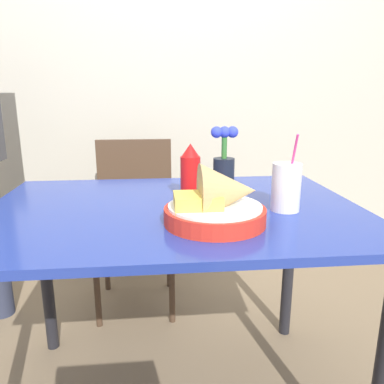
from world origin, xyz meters
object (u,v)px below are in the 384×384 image
ketchup_bottle (190,173)px  flower_vase (224,160)px  food_basket (219,203)px  chair_far_window (135,208)px  drink_cup (286,189)px

ketchup_bottle → flower_vase: bearing=54.6°
food_basket → chair_far_window: bearing=106.7°
chair_far_window → flower_vase: flower_vase is taller
ketchup_bottle → drink_cup: 0.32m
food_basket → ketchup_bottle: ketchup_bottle is taller
food_basket → drink_cup: bearing=24.5°
chair_far_window → flower_vase: size_ratio=3.79×
chair_far_window → food_basket: 1.04m
food_basket → flower_vase: bearing=78.2°
drink_cup → flower_vase: (-0.13, 0.37, 0.03)m
chair_far_window → drink_cup: size_ratio=3.65×
drink_cup → ketchup_bottle: bearing=152.3°
ketchup_bottle → flower_vase: 0.27m
ketchup_bottle → drink_cup: size_ratio=0.81×
food_basket → ketchup_bottle: size_ratio=1.47×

